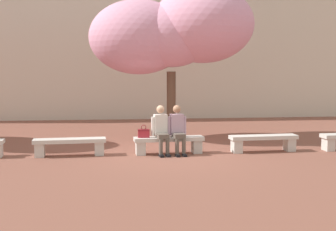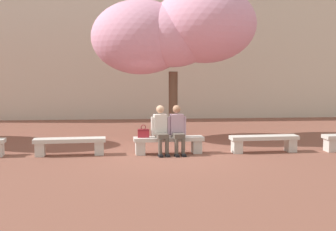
{
  "view_description": "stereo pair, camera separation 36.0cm",
  "coord_description": "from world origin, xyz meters",
  "px_view_note": "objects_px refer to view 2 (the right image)",
  "views": [
    {
      "loc": [
        -1.41,
        -12.16,
        2.35
      ],
      "look_at": [
        -0.0,
        0.2,
        1.0
      ],
      "focal_mm": 50.0,
      "sensor_mm": 36.0,
      "label": 1
    },
    {
      "loc": [
        -1.05,
        -12.2,
        2.35
      ],
      "look_at": [
        -0.0,
        0.2,
        1.0
      ],
      "focal_mm": 50.0,
      "sensor_mm": 36.0,
      "label": 2
    }
  ],
  "objects_px": {
    "stone_bench_near_east": "(264,141)",
    "cherry_tree_main": "(176,31)",
    "person_seated_left": "(161,128)",
    "stone_bench_near_west": "(70,144)",
    "person_seated_right": "(177,128)",
    "handbag": "(143,133)",
    "stone_bench_center": "(169,142)"
  },
  "relations": [
    {
      "from": "stone_bench_near_east",
      "to": "person_seated_left",
      "type": "xyz_separation_m",
      "value": [
        -2.79,
        -0.05,
        0.39
      ]
    },
    {
      "from": "stone_bench_near_west",
      "to": "stone_bench_center",
      "type": "height_order",
      "value": "same"
    },
    {
      "from": "person_seated_left",
      "to": "stone_bench_near_east",
      "type": "bearing_deg",
      "value": 1.08
    },
    {
      "from": "stone_bench_center",
      "to": "handbag",
      "type": "height_order",
      "value": "handbag"
    },
    {
      "from": "stone_bench_near_west",
      "to": "person_seated_left",
      "type": "height_order",
      "value": "person_seated_left"
    },
    {
      "from": "stone_bench_center",
      "to": "person_seated_left",
      "type": "height_order",
      "value": "person_seated_left"
    },
    {
      "from": "person_seated_right",
      "to": "person_seated_left",
      "type": "bearing_deg",
      "value": 179.96
    },
    {
      "from": "handbag",
      "to": "stone_bench_near_east",
      "type": "bearing_deg",
      "value": 0.47
    },
    {
      "from": "cherry_tree_main",
      "to": "person_seated_left",
      "type": "bearing_deg",
      "value": -104.66
    },
    {
      "from": "stone_bench_near_west",
      "to": "cherry_tree_main",
      "type": "xyz_separation_m",
      "value": [
        3.02,
        2.4,
        3.08
      ]
    },
    {
      "from": "handbag",
      "to": "person_seated_left",
      "type": "bearing_deg",
      "value": -3.23
    },
    {
      "from": "cherry_tree_main",
      "to": "stone_bench_near_east",
      "type": "bearing_deg",
      "value": -48.13
    },
    {
      "from": "stone_bench_near_east",
      "to": "person_seated_right",
      "type": "distance_m",
      "value": 2.39
    },
    {
      "from": "person_seated_left",
      "to": "stone_bench_near_west",
      "type": "bearing_deg",
      "value": 178.73
    },
    {
      "from": "stone_bench_near_west",
      "to": "stone_bench_center",
      "type": "relative_size",
      "value": 1.0
    },
    {
      "from": "stone_bench_near_west",
      "to": "handbag",
      "type": "bearing_deg",
      "value": -0.8
    },
    {
      "from": "stone_bench_center",
      "to": "handbag",
      "type": "xyz_separation_m",
      "value": [
        -0.67,
        -0.03,
        0.27
      ]
    },
    {
      "from": "handbag",
      "to": "stone_bench_near_west",
      "type": "bearing_deg",
      "value": 179.2
    },
    {
      "from": "handbag",
      "to": "person_seated_right",
      "type": "bearing_deg",
      "value": -1.68
    },
    {
      "from": "stone_bench_center",
      "to": "person_seated_left",
      "type": "xyz_separation_m",
      "value": [
        -0.21,
        -0.05,
        0.39
      ]
    },
    {
      "from": "stone_bench_near_east",
      "to": "cherry_tree_main",
      "type": "bearing_deg",
      "value": 131.87
    },
    {
      "from": "stone_bench_near_west",
      "to": "cherry_tree_main",
      "type": "relative_size",
      "value": 0.37
    },
    {
      "from": "person_seated_right",
      "to": "handbag",
      "type": "height_order",
      "value": "person_seated_right"
    },
    {
      "from": "stone_bench_near_east",
      "to": "cherry_tree_main",
      "type": "distance_m",
      "value": 4.46
    },
    {
      "from": "stone_bench_near_west",
      "to": "cherry_tree_main",
      "type": "height_order",
      "value": "cherry_tree_main"
    },
    {
      "from": "stone_bench_center",
      "to": "handbag",
      "type": "distance_m",
      "value": 0.72
    },
    {
      "from": "stone_bench_near_west",
      "to": "person_seated_right",
      "type": "xyz_separation_m",
      "value": [
        2.81,
        -0.05,
        0.39
      ]
    },
    {
      "from": "cherry_tree_main",
      "to": "stone_bench_center",
      "type": "bearing_deg",
      "value": -100.27
    },
    {
      "from": "stone_bench_near_east",
      "to": "person_seated_right",
      "type": "height_order",
      "value": "person_seated_right"
    },
    {
      "from": "stone_bench_near_east",
      "to": "handbag",
      "type": "relative_size",
      "value": 5.53
    },
    {
      "from": "person_seated_right",
      "to": "handbag",
      "type": "bearing_deg",
      "value": 178.32
    },
    {
      "from": "stone_bench_near_east",
      "to": "cherry_tree_main",
      "type": "height_order",
      "value": "cherry_tree_main"
    }
  ]
}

